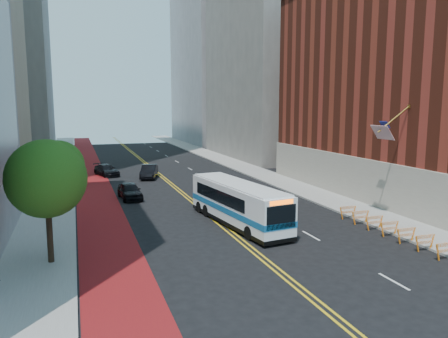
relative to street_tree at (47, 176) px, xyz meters
name	(u,v)px	position (x,y,z in m)	size (l,w,h in m)	color
ground	(288,279)	(11.24, -6.04, -4.91)	(160.00, 160.00, 0.00)	black
sidewalk_left	(55,186)	(-0.76, 23.96, -4.84)	(4.00, 140.00, 0.15)	gray
sidewalk_right	(263,175)	(23.24, 23.96, -4.84)	(4.00, 140.00, 0.15)	gray
bus_lane_paint	(93,185)	(3.14, 23.96, -4.91)	(3.60, 140.00, 0.01)	maroon
center_line_inner	(165,181)	(11.06, 23.96, -4.91)	(0.14, 140.00, 0.01)	gold
center_line_outer	(169,181)	(11.42, 23.96, -4.91)	(0.14, 140.00, 0.01)	gold
lane_dashes	(190,169)	(16.04, 31.96, -4.90)	(0.14, 98.20, 0.01)	silver
midrise_right_near	(281,34)	(34.24, 41.96, 15.09)	(18.00, 26.00, 40.00)	slate
midrise_right_far	(227,20)	(35.24, 71.96, 22.59)	(20.00, 28.00, 55.00)	gray
construction_barriers	(398,230)	(20.84, -2.62, -4.24)	(1.42, 10.91, 1.00)	orange
street_tree	(47,176)	(0.00, 0.00, 0.00)	(4.20, 4.20, 6.70)	black
transit_bus	(237,203)	(12.40, 4.23, -3.31)	(3.90, 11.36, 3.06)	white
car_a	(130,191)	(6.05, 15.51, -4.16)	(1.78, 4.43, 1.51)	black
car_b	(149,171)	(9.62, 26.38, -4.12)	(1.66, 4.77, 1.57)	black
car_c	(107,170)	(4.97, 29.82, -4.23)	(1.92, 4.71, 1.37)	black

